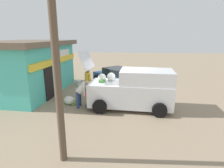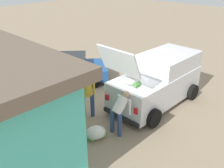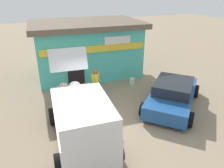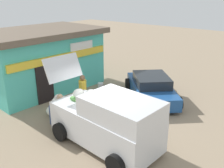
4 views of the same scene
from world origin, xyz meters
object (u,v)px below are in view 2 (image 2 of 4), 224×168
delivery_van (158,80)px  parked_sedan (65,69)px  customer_bending (120,110)px  paint_bucket (21,102)px  vendor_standing (87,92)px  unloaded_banana_pile (96,133)px

delivery_van → parked_sedan: size_ratio=1.08×
delivery_van → customer_bending: size_ratio=3.20×
delivery_van → paint_bucket: (3.93, 3.86, -0.79)m
vendor_standing → customer_bending: vendor_standing is taller
customer_bending → unloaded_banana_pile: 1.07m
customer_bending → paint_bucket: customer_bending is taller
delivery_van → paint_bucket: size_ratio=12.54×
delivery_van → parked_sedan: 4.69m
parked_sedan → customer_bending: 4.97m
vendor_standing → paint_bucket: 2.97m
customer_bending → vendor_standing: bearing=0.5°
delivery_van → vendor_standing: bearing=62.3°
delivery_van → unloaded_banana_pile: 3.45m
delivery_van → customer_bending: 2.59m
parked_sedan → paint_bucket: (-0.64, 2.85, -0.40)m
delivery_van → unloaded_banana_pile: (0.21, 3.36, -0.77)m
parked_sedan → unloaded_banana_pile: parked_sedan is taller
customer_bending → unloaded_banana_pile: bearing=65.7°
paint_bucket → parked_sedan: bearing=-77.4°
delivery_van → customer_bending: delivery_van is taller
vendor_standing → paint_bucket: size_ratio=4.80×
parked_sedan → vendor_standing: vendor_standing is taller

